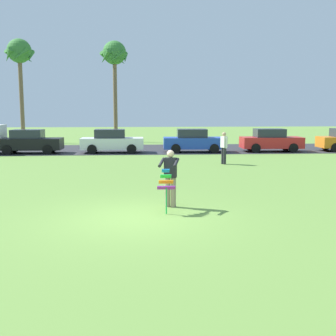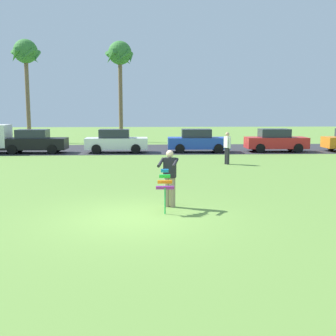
% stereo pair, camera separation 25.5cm
% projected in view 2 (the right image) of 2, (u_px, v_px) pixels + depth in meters
% --- Properties ---
extents(ground_plane, '(120.00, 120.00, 0.00)m').
position_uv_depth(ground_plane, '(134.00, 218.00, 11.40)').
color(ground_plane, olive).
extents(road_strip, '(120.00, 8.00, 0.01)m').
position_uv_depth(road_strip, '(141.00, 149.00, 31.03)').
color(road_strip, '#2D2D33').
rests_on(road_strip, ground).
extents(person_kite_flyer, '(0.67, 0.75, 1.73)m').
position_uv_depth(person_kite_flyer, '(170.00, 176.00, 12.52)').
color(person_kite_flyer, gray).
rests_on(person_kite_flyer, ground).
extents(kite_held, '(0.52, 0.64, 1.23)m').
position_uv_depth(kite_held, '(165.00, 184.00, 11.84)').
color(kite_held, blue).
rests_on(kite_held, ground).
extents(parked_car_black, '(4.22, 1.87, 1.60)m').
position_uv_depth(parked_car_black, '(35.00, 142.00, 28.16)').
color(parked_car_black, black).
rests_on(parked_car_black, ground).
extents(parked_car_white, '(4.22, 1.87, 1.60)m').
position_uv_depth(parked_car_white, '(116.00, 141.00, 28.46)').
color(parked_car_white, white).
rests_on(parked_car_white, ground).
extents(parked_car_blue, '(4.26, 1.96, 1.60)m').
position_uv_depth(parked_car_blue, '(198.00, 141.00, 28.76)').
color(parked_car_blue, '#2347B7').
rests_on(parked_car_blue, ground).
extents(parked_car_red, '(4.24, 1.91, 1.60)m').
position_uv_depth(parked_car_red, '(276.00, 141.00, 29.06)').
color(parked_car_red, red).
rests_on(parked_car_red, ground).
extents(palm_tree_left_near, '(2.58, 2.71, 9.08)m').
position_uv_depth(palm_tree_left_near, '(26.00, 56.00, 36.84)').
color(palm_tree_left_near, brown).
rests_on(palm_tree_left_near, ground).
extents(palm_tree_right_near, '(2.58, 2.71, 9.03)m').
position_uv_depth(palm_tree_right_near, '(120.00, 57.00, 37.51)').
color(palm_tree_right_near, brown).
rests_on(palm_tree_right_near, ground).
extents(person_walker_near, '(0.34, 0.53, 1.73)m').
position_uv_depth(person_walker_near, '(227.00, 147.00, 22.39)').
color(person_walker_near, '#26262B').
rests_on(person_walker_near, ground).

